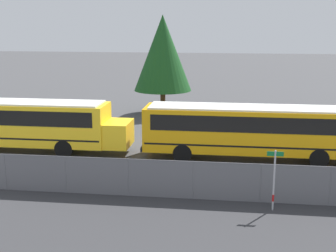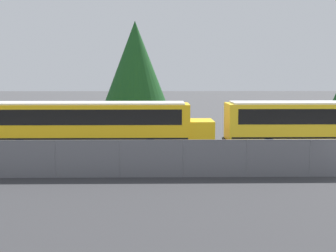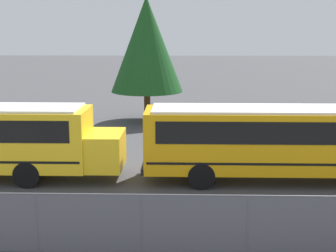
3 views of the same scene
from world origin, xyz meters
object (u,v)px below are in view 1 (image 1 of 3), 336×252
object	(u,v)px
school_bus_3	(255,128)
street_sign	(274,179)
school_bus_2	(15,121)
tree_0	(163,53)

from	to	relation	value
school_bus_3	street_sign	distance (m)	7.58
school_bus_2	tree_0	distance (m)	15.35
school_bus_2	tree_0	xyz separation A→B (m)	(7.44, 12.99, 3.40)
school_bus_2	tree_0	world-z (taller)	tree_0
school_bus_3	street_sign	bearing A→B (deg)	-86.37
school_bus_2	school_bus_3	bearing A→B (deg)	-0.00
school_bus_3	tree_0	world-z (taller)	tree_0
school_bus_2	school_bus_3	xyz separation A→B (m)	(14.73, -0.00, 0.00)
tree_0	school_bus_3	bearing A→B (deg)	-60.69
school_bus_3	school_bus_2	bearing A→B (deg)	180.00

